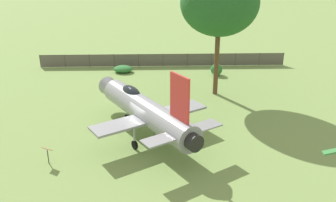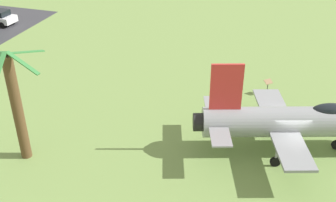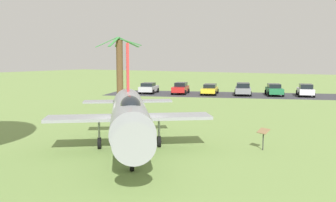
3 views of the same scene
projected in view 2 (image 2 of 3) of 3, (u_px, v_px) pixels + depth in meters
ground_plane at (285, 149)px, 25.17m from camera, size 200.00×200.00×0.00m
display_jet at (297, 121)px, 24.17m from camera, size 9.71×10.96×5.65m
palm_tree at (17, 106)px, 22.91m from camera, size 4.11×4.53×6.69m
info_plaque at (268, 84)px, 30.73m from camera, size 0.71×0.61×1.14m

